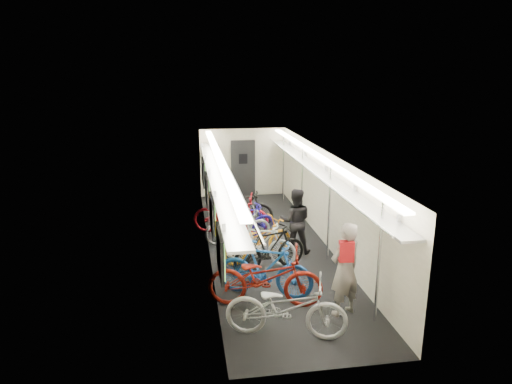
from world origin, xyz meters
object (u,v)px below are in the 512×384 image
object	(u,v)px
passenger_mid	(295,221)
backpack	(346,251)
bicycle_1	(265,269)
passenger_near	(345,269)
bicycle_0	(286,307)

from	to	relation	value
passenger_mid	backpack	distance (m)	3.16
passenger_mid	backpack	xyz separation A→B (m)	(0.16, -3.12, 0.47)
bicycle_1	passenger_mid	bearing A→B (deg)	-3.54
bicycle_1	passenger_mid	world-z (taller)	passenger_mid
passenger_mid	passenger_near	bearing A→B (deg)	104.82
bicycle_0	passenger_mid	bearing A→B (deg)	0.99
passenger_near	passenger_mid	world-z (taller)	passenger_near
passenger_near	bicycle_0	bearing A→B (deg)	2.04
bicycle_0	backpack	size ratio (longest dim) A/B	5.41
bicycle_1	passenger_near	xyz separation A→B (m)	(1.31, -0.91, 0.30)
bicycle_0	backpack	world-z (taller)	backpack
bicycle_1	passenger_near	distance (m)	1.62
bicycle_0	passenger_near	world-z (taller)	passenger_near
bicycle_1	passenger_mid	size ratio (longest dim) A/B	1.20
bicycle_1	backpack	xyz separation A→B (m)	(1.28, -1.01, 0.70)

